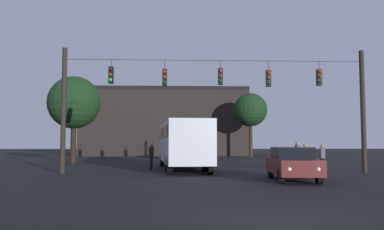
{
  "coord_description": "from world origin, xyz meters",
  "views": [
    {
      "loc": [
        -2.26,
        -8.78,
        1.7
      ],
      "look_at": [
        -1.16,
        18.62,
        3.65
      ],
      "focal_mm": 37.1,
      "sensor_mm": 36.0,
      "label": 1
    }
  ],
  "objects": [
    {
      "name": "pedestrian_trailing",
      "position": [
        -3.83,
        16.51,
        0.98
      ],
      "size": [
        0.29,
        0.39,
        1.72
      ],
      "color": "black",
      "rests_on": "ground"
    },
    {
      "name": "tree_left_silhouette",
      "position": [
        6.65,
        38.26,
        5.66
      ],
      "size": [
        4.01,
        4.01,
        7.7
      ],
      "color": "#2D2116",
      "rests_on": "ground"
    },
    {
      "name": "pedestrian_crossing_left",
      "position": [
        6.06,
        16.55,
        0.95
      ],
      "size": [
        0.29,
        0.39,
        1.68
      ],
      "color": "black",
      "rests_on": "ground"
    },
    {
      "name": "pedestrian_crossing_center",
      "position": [
        4.84,
        14.15,
        1.01
      ],
      "size": [
        0.31,
        0.4,
        1.78
      ],
      "color": "black",
      "rests_on": "ground"
    },
    {
      "name": "car_near_right",
      "position": [
        3.04,
        9.14,
        0.8
      ],
      "size": [
        2.14,
        4.44,
        1.52
      ],
      "color": "#511919",
      "rests_on": "ground"
    },
    {
      "name": "corner_building",
      "position": [
        -3.81,
        49.37,
        4.57
      ],
      "size": [
        22.27,
        13.94,
        9.14
      ],
      "color": "black",
      "rests_on": "ground"
    },
    {
      "name": "ground_plane",
      "position": [
        0.0,
        24.5,
        0.0
      ],
      "size": [
        168.0,
        168.0,
        0.0
      ],
      "primitive_type": "plane",
      "color": "black",
      "rests_on": "ground"
    },
    {
      "name": "pedestrian_crossing_right",
      "position": [
        6.32,
        14.24,
        0.93
      ],
      "size": [
        0.26,
        0.37,
        1.64
      ],
      "color": "black",
      "rests_on": "ground"
    },
    {
      "name": "tree_behind_building",
      "position": [
        -10.9,
        24.94,
        5.1
      ],
      "size": [
        4.43,
        4.43,
        7.35
      ],
      "color": "black",
      "rests_on": "ground"
    },
    {
      "name": "overhead_signal_span",
      "position": [
        0.03,
        13.8,
        4.2
      ],
      "size": [
        17.54,
        0.44,
        7.14
      ],
      "color": "black",
      "rests_on": "ground"
    },
    {
      "name": "car_far_left",
      "position": [
        -2.2,
        33.37,
        0.8
      ],
      "size": [
        1.97,
        4.39,
        1.52
      ],
      "color": "navy",
      "rests_on": "ground"
    },
    {
      "name": "city_bus",
      "position": [
        -1.86,
        17.1,
        1.87
      ],
      "size": [
        3.42,
        11.17,
        3.0
      ],
      "color": "#B7BCC6",
      "rests_on": "ground"
    },
    {
      "name": "pedestrian_near_bus",
      "position": [
        6.03,
        18.15,
        0.94
      ],
      "size": [
        0.33,
        0.41,
        1.66
      ],
      "color": "black",
      "rests_on": "ground"
    }
  ]
}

